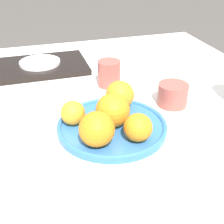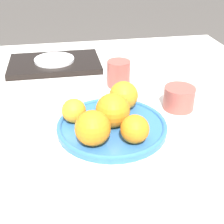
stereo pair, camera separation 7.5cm
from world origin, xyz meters
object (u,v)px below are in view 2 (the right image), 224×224
orange_0 (113,110)px  napkin (8,115)px  orange_2 (74,111)px  serving_tray (55,64)px  fruit_platter (112,126)px  cup_0 (179,98)px  cup_1 (119,74)px  orange_3 (135,129)px  orange_1 (124,95)px  orange_4 (93,128)px  side_plate (54,60)px

orange_0 → napkin: (-0.26, 0.11, -0.05)m
orange_2 → napkin: orange_2 is taller
serving_tray → orange_0: bearing=-73.6°
fruit_platter → cup_0: bearing=20.5°
cup_0 → cup_1: bearing=127.8°
cup_1 → serving_tray: bearing=134.4°
orange_0 → cup_0: 0.21m
orange_2 → napkin: size_ratio=0.44×
orange_3 → cup_0: (0.16, 0.15, -0.01)m
fruit_platter → orange_1: (0.04, 0.08, 0.04)m
orange_1 → cup_1: size_ratio=0.93×
cup_1 → napkin: cup_1 is taller
orange_0 → fruit_platter: bearing=137.0°
serving_tray → cup_0: (0.33, -0.37, 0.02)m
orange_1 → orange_3: (-0.01, -0.15, -0.01)m
napkin → orange_4: bearing=-40.9°
napkin → side_plate: bearing=69.2°
orange_4 → serving_tray: 0.52m
orange_3 → cup_0: bearing=43.1°
orange_1 → orange_2: size_ratio=1.26×
orange_2 → side_plate: 0.42m
orange_0 → orange_4: bearing=-130.6°
serving_tray → napkin: bearing=-110.8°
orange_2 → orange_3: (0.13, -0.11, 0.00)m
cup_1 → orange_1: bearing=-96.8°
fruit_platter → serving_tray: 0.47m
orange_1 → orange_4: bearing=-124.6°
orange_2 → orange_3: size_ratio=0.92×
fruit_platter → orange_1: 0.10m
orange_2 → orange_1: bearing=18.0°
side_plate → cup_0: 0.50m
fruit_platter → napkin: size_ratio=1.97×
orange_0 → serving_tray: 0.47m
fruit_platter → side_plate: size_ratio=1.91×
orange_4 → napkin: bearing=139.1°
orange_2 → orange_4: 0.11m
orange_0 → orange_1: bearing=61.1°
orange_0 → side_plate: bearing=106.4°
cup_1 → napkin: bearing=-157.0°
fruit_platter → napkin: bearing=157.1°
side_plate → cup_1: 0.28m
orange_4 → napkin: size_ratio=0.58×
side_plate → napkin: 0.36m
orange_4 → orange_2: bearing=108.8°
orange_1 → cup_0: 0.16m
fruit_platter → cup_1: 0.26m
napkin → orange_3: bearing=-32.1°
orange_3 → side_plate: (-0.17, 0.52, -0.02)m
orange_2 → serving_tray: bearing=95.7°
orange_1 → orange_2: orange_1 is taller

